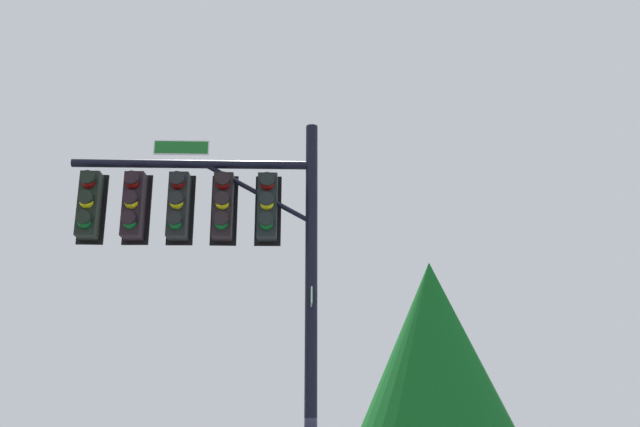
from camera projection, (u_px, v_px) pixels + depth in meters
signal_pole_assembly at (209, 236)px, 11.45m from camera, size 4.18×1.27×7.33m
tree_near at (433, 347)px, 20.80m from camera, size 4.59×4.59×7.25m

